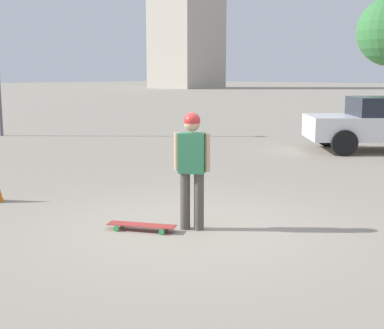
# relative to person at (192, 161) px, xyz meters

# --- Properties ---
(ground_plane) EXTENTS (220.00, 220.00, 0.00)m
(ground_plane) POSITION_rel_person_xyz_m (0.00, 0.00, -0.98)
(ground_plane) COLOR gray
(person) EXTENTS (0.36, 0.44, 1.66)m
(person) POSITION_rel_person_xyz_m (0.00, 0.00, 0.00)
(person) COLOR #4C4742
(person) RESTS_ON ground_plane
(skateboard) EXTENTS (0.65, 0.96, 0.09)m
(skateboard) POSITION_rel_person_xyz_m (0.54, -0.47, -0.90)
(skateboard) COLOR #A5332D
(skateboard) RESTS_ON ground_plane
(car_parked_near) EXTENTS (4.16, 4.34, 1.53)m
(car_parked_near) POSITION_rel_person_xyz_m (-9.36, -1.26, -0.18)
(car_parked_near) COLOR silver
(car_parked_near) RESTS_ON ground_plane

